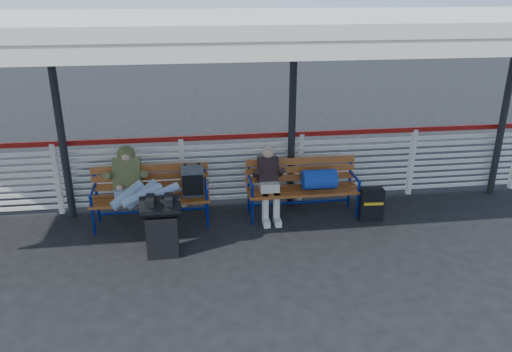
{
  "coord_description": "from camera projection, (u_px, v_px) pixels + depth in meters",
  "views": [
    {
      "loc": [
        0.15,
        -5.93,
        3.54
      ],
      "look_at": [
        1.11,
        1.0,
        0.84
      ],
      "focal_mm": 35.0,
      "sensor_mm": 36.0,
      "label": 1
    }
  ],
  "objects": [
    {
      "name": "companion_person",
      "position": [
        269.0,
        183.0,
        7.89
      ],
      "size": [
        0.32,
        0.66,
        1.15
      ],
      "color": "beige",
      "rests_on": "ground"
    },
    {
      "name": "ground",
      "position": [
        185.0,
        264.0,
        6.74
      ],
      "size": [
        60.0,
        60.0,
        0.0
      ],
      "primitive_type": "plane",
      "color": "black",
      "rests_on": "ground"
    },
    {
      "name": "canopy",
      "position": [
        173.0,
        25.0,
        6.44
      ],
      "size": [
        12.6,
        3.6,
        3.16
      ],
      "color": "silver",
      "rests_on": "ground"
    },
    {
      "name": "traveler_man",
      "position": [
        138.0,
        189.0,
        7.29
      ],
      "size": [
        0.94,
        1.64,
        0.77
      ],
      "color": "#8399B1",
      "rests_on": "ground"
    },
    {
      "name": "bench_right",
      "position": [
        310.0,
        181.0,
        8.0
      ],
      "size": [
        1.8,
        0.56,
        0.92
      ],
      "color": "#964F1D",
      "rests_on": "ground"
    },
    {
      "name": "luggage_stack",
      "position": [
        162.0,
        224.0,
        6.79
      ],
      "size": [
        0.54,
        0.3,
        0.89
      ],
      "rotation": [
        0.0,
        0.0,
        0.0
      ],
      "color": "black",
      "rests_on": "ground"
    },
    {
      "name": "bench_left",
      "position": [
        165.0,
        187.0,
        7.7
      ],
      "size": [
        1.8,
        0.56,
        0.94
      ],
      "color": "#964F1D",
      "rests_on": "ground"
    },
    {
      "name": "fence",
      "position": [
        182.0,
        170.0,
        8.25
      ],
      "size": [
        12.08,
        0.08,
        1.24
      ],
      "color": "silver",
      "rests_on": "ground"
    },
    {
      "name": "suitcase_side",
      "position": [
        371.0,
        204.0,
        7.94
      ],
      "size": [
        0.38,
        0.25,
        0.52
      ],
      "rotation": [
        0.0,
        0.0,
        -0.05
      ],
      "color": "black",
      "rests_on": "ground"
    }
  ]
}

